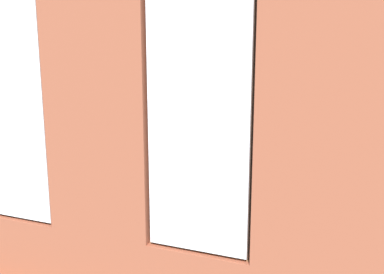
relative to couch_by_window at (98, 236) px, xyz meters
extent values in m
cube|color=brown|center=(-0.52, -2.20, -0.38)|extent=(6.60, 6.45, 0.10)
cube|color=#9E5138|center=(-2.71, 0.65, 1.35)|extent=(1.63, 0.16, 3.36)
cube|color=#9E5138|center=(-0.52, 0.65, 1.35)|extent=(0.99, 0.16, 3.36)
cube|color=white|center=(-1.45, 0.69, 1.52)|extent=(0.82, 0.03, 2.18)
cube|color=#38281E|center=(-1.45, 0.63, 1.52)|extent=(0.88, 0.04, 2.24)
cube|color=#9E5138|center=(0.42, 0.65, 0.03)|extent=(0.88, 0.16, 0.73)
cube|color=white|center=(0.42, 0.69, 1.52)|extent=(0.82, 0.03, 2.18)
cube|color=#38281E|center=(0.42, 0.63, 1.52)|extent=(0.88, 0.04, 2.24)
cube|color=#A87547|center=(-0.52, 0.55, 0.37)|extent=(2.95, 0.24, 0.06)
cube|color=black|center=(-0.52, 0.56, 1.93)|extent=(0.47, 0.03, 0.59)
cube|color=orange|center=(-0.52, 0.55, 1.93)|extent=(0.41, 0.01, 0.53)
cube|color=white|center=(2.43, -2.00, 1.35)|extent=(0.10, 5.45, 3.36)
cube|color=black|center=(0.00, -0.05, -0.12)|extent=(1.78, 0.85, 0.42)
cube|color=black|center=(0.00, 0.28, 0.28)|extent=(1.78, 0.24, 0.38)
cube|color=black|center=(-0.78, -0.05, 0.19)|extent=(0.22, 0.85, 0.24)
cube|color=black|center=(0.78, -0.05, 0.19)|extent=(0.22, 0.85, 0.24)
cube|color=black|center=(-0.33, -0.09, 0.15)|extent=(0.61, 0.65, 0.12)
cube|color=black|center=(0.33, -0.09, 0.15)|extent=(0.61, 0.65, 0.12)
cube|color=black|center=(-2.77, -2.06, -0.12)|extent=(0.99, 1.79, 0.42)
cube|color=black|center=(-2.71, -2.81, 0.19)|extent=(0.86, 0.29, 0.24)
cube|color=black|center=(-2.83, -1.31, 0.19)|extent=(0.86, 0.29, 0.24)
cube|color=black|center=(-2.70, -2.37, 0.15)|extent=(0.69, 0.64, 0.12)
cube|color=black|center=(-2.76, -1.73, 0.15)|extent=(0.69, 0.64, 0.12)
cube|color=tan|center=(-0.23, -2.49, 0.10)|extent=(1.58, 0.74, 0.04)
cube|color=tan|center=(-0.96, -2.80, -0.13)|extent=(0.07, 0.07, 0.41)
cube|color=tan|center=(0.49, -2.80, -0.13)|extent=(0.07, 0.07, 0.41)
cube|color=tan|center=(-0.96, -2.19, -0.13)|extent=(0.07, 0.07, 0.41)
cube|color=tan|center=(0.49, -2.19, -0.13)|extent=(0.07, 0.07, 0.41)
cylinder|color=#33567F|center=(-0.04, -2.59, 0.16)|extent=(0.07, 0.07, 0.08)
cylinder|color=#B7333D|center=(-0.67, -2.62, 0.17)|extent=(0.08, 0.08, 0.10)
cylinder|color=#47423D|center=(-0.23, -2.49, 0.16)|extent=(0.11, 0.11, 0.09)
sphere|color=#337F38|center=(-0.23, -2.49, 0.27)|extent=(0.14, 0.14, 0.14)
cube|color=#B2B2B7|center=(0.24, -2.38, 0.13)|extent=(0.18, 0.09, 0.02)
cube|color=#59595B|center=(-0.35, -2.38, 0.13)|extent=(0.17, 0.13, 0.02)
cube|color=black|center=(2.13, -1.61, -0.05)|extent=(0.99, 0.42, 0.56)
cube|color=black|center=(2.13, -1.61, 0.26)|extent=(0.49, 0.20, 0.05)
cube|color=black|center=(2.13, -1.61, 0.31)|extent=(0.06, 0.04, 0.06)
cube|color=black|center=(2.13, -1.61, 0.67)|extent=(1.11, 0.04, 0.66)
cube|color=black|center=(2.13, -1.63, 0.67)|extent=(1.06, 0.01, 0.61)
cylinder|color=olive|center=(-0.52, -4.33, -0.19)|extent=(0.47, 0.47, 0.28)
ellipsoid|color=white|center=(-0.52, -4.33, 0.13)|extent=(1.04, 1.04, 0.42)
ellipsoid|color=navy|center=(-0.44, -4.33, 0.24)|extent=(0.44, 0.44, 0.18)
cylinder|color=brown|center=(-1.34, -0.05, -0.17)|extent=(0.28, 0.28, 0.32)
cylinder|color=brown|center=(-1.34, -0.05, 0.16)|extent=(0.05, 0.05, 0.34)
cone|color=#286B2D|center=(-1.15, -0.07, 0.53)|extent=(0.48, 0.17, 0.48)
cone|color=#286B2D|center=(-1.32, 0.16, 0.51)|extent=(0.17, 0.51, 0.45)
cone|color=#286B2D|center=(-1.52, -0.03, 0.53)|extent=(0.47, 0.17, 0.49)
cone|color=#286B2D|center=(-1.37, -0.27, 0.49)|extent=(0.22, 0.53, 0.43)
cone|color=#286B2D|center=(-2.75, 0.11, 0.46)|extent=(0.56, 0.19, 0.53)
cylinder|color=brown|center=(-1.60, -3.27, -0.23)|extent=(0.20, 0.20, 0.20)
cylinder|color=brown|center=(-1.60, -3.27, -0.05)|extent=(0.03, 0.03, 0.17)
ellipsoid|color=#286B2D|center=(-1.60, -3.27, 0.24)|extent=(0.43, 0.43, 0.40)
cylinder|color=beige|center=(1.58, -0.66, -0.13)|extent=(0.32, 0.32, 0.39)
cylinder|color=brown|center=(1.58, -0.66, 0.35)|extent=(0.06, 0.06, 0.57)
cone|color=#337F38|center=(1.75, -0.63, 0.84)|extent=(0.48, 0.24, 0.52)
cone|color=#337F38|center=(1.70, -0.51, 0.82)|extent=(0.43, 0.50, 0.49)
cone|color=#337F38|center=(1.57, -0.48, 0.83)|extent=(0.19, 0.49, 0.50)
cone|color=#337F38|center=(1.41, -0.56, 0.80)|extent=(0.53, 0.40, 0.47)
cone|color=#337F38|center=(1.41, -0.75, 0.81)|extent=(0.52, 0.39, 0.48)
cone|color=#337F38|center=(1.58, -0.81, 0.85)|extent=(0.19, 0.44, 0.53)
cone|color=#337F38|center=(1.69, -0.77, 0.85)|extent=(0.42, 0.44, 0.53)
cylinder|color=gray|center=(1.83, -4.37, -0.18)|extent=(0.31, 0.31, 0.31)
cylinder|color=brown|center=(1.83, -4.37, 0.14)|extent=(0.06, 0.06, 0.33)
cone|color=#337F38|center=(2.01, -4.40, 0.49)|extent=(0.48, 0.21, 0.46)
cone|color=#337F38|center=(1.91, -4.26, 0.52)|extent=(0.33, 0.41, 0.50)
cone|color=#337F38|center=(1.77, -4.20, 0.49)|extent=(0.30, 0.48, 0.46)
cone|color=#337F38|center=(1.66, -4.36, 0.49)|extent=(0.46, 0.16, 0.46)
cone|color=#337F38|center=(1.72, -4.50, 0.50)|extent=(0.40, 0.43, 0.47)
cone|color=#337F38|center=(1.90, -4.49, 0.52)|extent=(0.31, 0.42, 0.50)
cylinder|color=#47423D|center=(-2.42, -3.37, -0.24)|extent=(0.16, 0.16, 0.18)
cylinder|color=brown|center=(-2.42, -3.37, -0.07)|extent=(0.02, 0.02, 0.17)
ellipsoid|color=#337F38|center=(-2.42, -3.37, 0.13)|extent=(0.26, 0.26, 0.22)
camera|label=1|loc=(-2.44, 3.30, 1.84)|focal=35.00mm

